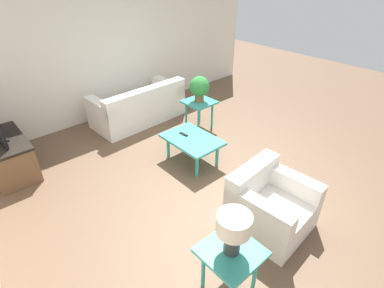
{
  "coord_description": "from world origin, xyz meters",
  "views": [
    {
      "loc": [
        -2.43,
        2.75,
        2.79
      ],
      "look_at": [
        0.28,
        0.35,
        0.55
      ],
      "focal_mm": 28.0,
      "sensor_mm": 36.0,
      "label": 1
    }
  ],
  "objects": [
    {
      "name": "side_table_lamp",
      "position": [
        -1.32,
        1.29,
        0.46
      ],
      "size": [
        0.52,
        0.52,
        0.54
      ],
      "color": "teal",
      "rests_on": "ground_plane"
    },
    {
      "name": "sofa",
      "position": [
        2.31,
        -0.06,
        0.29
      ],
      "size": [
        0.92,
        1.82,
        0.76
      ],
      "rotation": [
        0.0,
        0.0,
        1.62
      ],
      "color": "white",
      "rests_on": "ground_plane"
    },
    {
      "name": "side_table_plant",
      "position": [
        1.34,
        -0.77,
        0.46
      ],
      "size": [
        0.52,
        0.52,
        0.54
      ],
      "color": "teal",
      "rests_on": "ground_plane"
    },
    {
      "name": "ground_plane",
      "position": [
        0.0,
        0.0,
        0.0
      ],
      "size": [
        14.0,
        14.0,
        0.0
      ],
      "primitive_type": "plane",
      "color": "brown"
    },
    {
      "name": "wall_right",
      "position": [
        3.06,
        0.0,
        1.35
      ],
      "size": [
        0.12,
        7.2,
        2.7
      ],
      "color": "silver",
      "rests_on": "ground_plane"
    },
    {
      "name": "table_lamp",
      "position": [
        -1.32,
        1.29,
        0.83
      ],
      "size": [
        0.31,
        0.31,
        0.43
      ],
      "color": "#333333",
      "rests_on": "side_table_lamp"
    },
    {
      "name": "armchair",
      "position": [
        -1.06,
        0.32,
        0.3
      ],
      "size": [
        0.89,
        0.89,
        0.75
      ],
      "rotation": [
        0.0,
        0.0,
        -1.5
      ],
      "color": "silver",
      "rests_on": "ground_plane"
    },
    {
      "name": "tv_stand_chest",
      "position": [
        2.17,
        2.36,
        0.31
      ],
      "size": [
        1.09,
        0.57,
        0.58
      ],
      "color": "brown",
      "rests_on": "ground_plane"
    },
    {
      "name": "remote_control",
      "position": [
        0.74,
        0.12,
        0.43
      ],
      "size": [
        0.16,
        0.05,
        0.02
      ],
      "color": "black",
      "rests_on": "coffee_table"
    },
    {
      "name": "coffee_table",
      "position": [
        0.57,
        0.1,
        0.37
      ],
      "size": [
        0.91,
        0.63,
        0.42
      ],
      "color": "teal",
      "rests_on": "ground_plane"
    },
    {
      "name": "potted_plant",
      "position": [
        1.34,
        -0.77,
        0.82
      ],
      "size": [
        0.37,
        0.37,
        0.47
      ],
      "color": "brown",
      "rests_on": "side_table_plant"
    }
  ]
}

